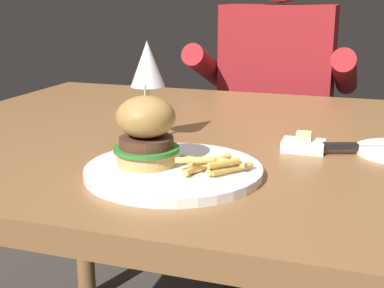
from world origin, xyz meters
TOP-DOWN VIEW (x-y plane):
  - dining_table at (0.00, 0.00)m, footprint 1.42×0.98m
  - main_plate at (-0.07, -0.27)m, footprint 0.28×0.28m
  - burger_sandwich at (-0.11, -0.27)m, footprint 0.10×0.10m
  - fries_pile at (-0.01, -0.27)m, footprint 0.12×0.09m
  - wine_glass at (-0.18, -0.09)m, footprint 0.07×0.07m
  - table_knife at (0.22, -0.05)m, footprint 0.20×0.08m
  - butter_dish at (0.11, -0.07)m, footprint 0.07×0.05m
  - diner_person at (-0.09, 0.77)m, footprint 0.51×0.36m

SIDE VIEW (x-z plane):
  - diner_person at x=-0.09m, z-range -0.02..1.15m
  - dining_table at x=0.00m, z-range 0.29..1.03m
  - main_plate at x=-0.07m, z-range 0.74..0.75m
  - butter_dish at x=0.11m, z-range 0.73..0.77m
  - table_knife at x=0.22m, z-range 0.75..0.76m
  - fries_pile at x=-0.01m, z-range 0.75..0.78m
  - burger_sandwich at x=-0.11m, z-range 0.75..0.87m
  - wine_glass at x=-0.18m, z-range 0.78..0.97m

